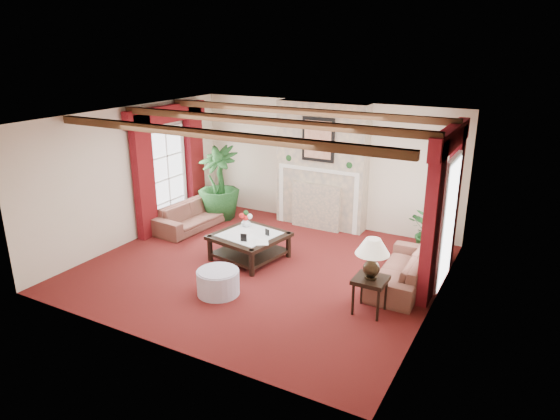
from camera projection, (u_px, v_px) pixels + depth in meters
The scene contains 23 objects.
floor at pixel (262, 268), 9.01m from camera, with size 6.00×6.00×0.00m, color #3D0B0D.
ceiling at pixel (260, 117), 8.15m from camera, with size 6.00×6.00×0.00m, color white.
back_wall at pixel (326, 164), 10.86m from camera, with size 6.00×0.02×2.70m, color beige.
left_wall at pixel (132, 175), 9.94m from camera, with size 0.02×5.50×2.70m, color beige.
right_wall at pixel (439, 225), 7.21m from camera, with size 0.02×5.50×2.70m, color beige.
ceiling_beams at pixel (260, 121), 8.17m from camera, with size 6.00×3.00×0.12m, color #3C2713, non-canonical shape.
fireplace at pixel (324, 102), 10.26m from camera, with size 2.00×0.52×2.70m, color tan, non-canonical shape.
french_door_left at pixel (164, 129), 10.51m from camera, with size 0.10×1.10×2.16m, color white, non-canonical shape.
french_door_right at pixel (456, 159), 7.81m from camera, with size 0.10×1.10×2.16m, color white, non-canonical shape.
curtains_left at pixel (166, 109), 10.33m from camera, with size 0.20×2.40×2.55m, color #510B0A, non-canonical shape.
curtains_right at pixel (452, 132), 7.72m from camera, with size 0.20×2.40×2.55m, color #510B0A, non-canonical shape.
sofa_left at pixel (194, 211), 10.87m from camera, with size 0.68×1.92×0.74m, color #3B101E.
sofa_right at pixel (403, 264), 8.28m from camera, with size 0.60×1.93×0.75m, color #3B101E.
potted_palm at pixel (219, 198), 11.42m from camera, with size 1.04×1.72×0.93m, color black.
small_plant at pixel (433, 239), 9.30m from camera, with size 1.30×1.31×0.76m, color black.
coffee_table at pixel (250, 247), 9.31m from camera, with size 1.19×1.19×0.49m, color black, non-canonical shape.
side_table at pixel (370, 295), 7.44m from camera, with size 0.48×0.48×0.56m, color black, non-canonical shape.
ottoman at pixel (218, 282), 8.02m from camera, with size 0.69×0.69×0.40m, color #ADABC1.
table_lamp at pixel (372, 258), 7.25m from camera, with size 0.51×0.51×0.64m, color black, non-canonical shape.
flower_vase at pixel (246, 222), 9.59m from camera, with size 0.24×0.24×0.18m, color silver.
book at pixel (256, 235), 8.78m from camera, with size 0.20×0.14×0.30m, color black.
photo_frame_a at pixel (244, 238), 8.86m from camera, with size 0.11×0.02×0.15m, color black, non-canonical shape.
photo_frame_b at pixel (267, 233), 9.14m from camera, with size 0.10×0.02×0.13m, color black, non-canonical shape.
Camera 1 is at (4.23, -7.04, 3.87)m, focal length 32.00 mm.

